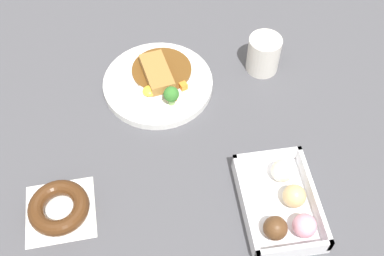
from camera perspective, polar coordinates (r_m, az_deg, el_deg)
The scene contains 5 objects.
ground_plane at distance 0.98m, azimuth -1.89°, elevation -0.87°, with size 1.60×1.60×0.00m, color #4C4C51.
curry_plate at distance 1.06m, azimuth -4.04°, elevation 5.50°, with size 0.24×0.24×0.06m.
donut_box at distance 0.89m, azimuth 10.79°, elevation -8.95°, with size 0.20×0.14×0.06m.
chocolate_ring_donut at distance 0.91m, azimuth -15.67°, elevation -9.18°, with size 0.13×0.13×0.03m.
coffee_mug at distance 1.09m, azimuth 8.57°, elevation 8.74°, with size 0.07×0.07×0.09m, color silver.
Camera 1 is at (-0.57, 0.05, 0.80)m, focal length 44.51 mm.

